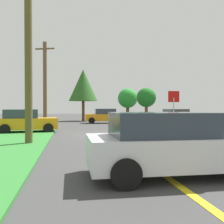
% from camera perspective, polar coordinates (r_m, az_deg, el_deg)
% --- Properties ---
extents(ground_plane, '(120.00, 120.00, 0.00)m').
position_cam_1_polar(ground_plane, '(17.14, -1.09, -4.89)').
color(ground_plane, '#3D3D3D').
extents(lane_stripe_center, '(0.20, 14.00, 0.01)m').
position_cam_1_polar(lane_stripe_center, '(9.36, 5.95, -9.75)').
color(lane_stripe_center, yellow).
rests_on(lane_stripe_center, ground).
extents(stop_sign, '(0.70, 0.14, 2.79)m').
position_cam_1_polar(stop_sign, '(17.23, 13.09, 1.58)').
color(stop_sign, '#9EA0A8').
rests_on(stop_sign, ground).
extents(parked_car_near_building, '(4.26, 2.44, 1.62)m').
position_cam_1_polar(parked_car_near_building, '(19.37, -18.07, -1.89)').
color(parked_car_near_building, orange).
rests_on(parked_car_near_building, ground).
extents(car_behind_on_main_road, '(4.54, 2.18, 1.62)m').
position_cam_1_polar(car_behind_on_main_road, '(7.00, 12.92, -6.74)').
color(car_behind_on_main_road, silver).
rests_on(car_behind_on_main_road, ground).
extents(car_on_crossroad, '(2.24, 4.71, 1.62)m').
position_cam_1_polar(car_on_crossroad, '(24.24, 13.33, -1.30)').
color(car_on_crossroad, red).
rests_on(car_on_crossroad, ground).
extents(car_approaching_junction, '(4.16, 2.03, 1.62)m').
position_cam_1_polar(car_approaching_junction, '(29.93, -1.70, -0.86)').
color(car_approaching_junction, orange).
rests_on(car_approaching_junction, ground).
extents(utility_pole_near, '(1.78, 0.51, 9.34)m').
position_cam_1_polar(utility_pole_near, '(13.45, -17.50, 13.84)').
color(utility_pole_near, brown).
rests_on(utility_pole_near, ground).
extents(utility_pole_mid, '(1.76, 0.64, 7.71)m').
position_cam_1_polar(utility_pole_mid, '(25.03, -14.17, 5.95)').
color(utility_pole_mid, brown).
rests_on(utility_pole_mid, ground).
extents(oak_tree_left, '(3.76, 3.76, 6.77)m').
position_cam_1_polar(oak_tree_left, '(35.23, -6.20, 5.72)').
color(oak_tree_left, brown).
rests_on(oak_tree_left, ground).
extents(pine_tree_center, '(2.44, 2.44, 4.24)m').
position_cam_1_polar(pine_tree_center, '(33.64, 7.37, 3.05)').
color(pine_tree_center, brown).
rests_on(pine_tree_center, ground).
extents(oak_tree_right, '(2.82, 2.82, 4.51)m').
position_cam_1_polar(oak_tree_right, '(38.33, 3.37, 2.91)').
color(oak_tree_right, brown).
rests_on(oak_tree_right, ground).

